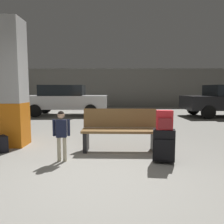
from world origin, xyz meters
The scene contains 9 objects.
ground_plane centered at (0.00, 4.00, -0.05)m, with size 18.00×18.00×0.10m, color gray.
garage_back_wall centered at (0.00, 12.86, 1.40)m, with size 18.00×0.12×2.80m, color slate.
structural_pillar centered at (-2.08, 1.88, 1.43)m, with size 0.57×0.57×2.87m.
bench centered at (0.38, 1.50, 0.44)m, with size 1.61×0.55×0.89m.
suitcase centered at (1.14, 0.70, 0.32)m, with size 0.41×0.29×0.60m.
backpack_bright centered at (1.14, 0.70, 0.77)m, with size 0.30×0.22×0.34m.
child centered at (-0.70, 0.77, 0.57)m, with size 0.31×0.19×0.93m.
backpack_dark_floor centered at (-2.10, 1.35, 0.17)m, with size 0.31×0.32×0.34m.
parked_car_far centered at (-2.18, 7.78, 0.81)m, with size 4.12×1.85×1.51m.
Camera 1 is at (0.24, -3.05, 1.32)m, focal length 34.53 mm.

